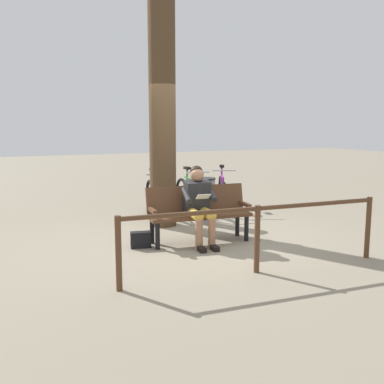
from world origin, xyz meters
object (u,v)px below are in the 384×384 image
Objects in this scene: litter_bin at (206,201)px; bicycle_blue at (222,192)px; bench at (198,209)px; handbag at (141,240)px; tree_trunk at (162,115)px; bicycle_purple at (190,195)px; person_reading at (199,201)px; bicycle_black at (155,198)px.

bicycle_blue is at bearing -129.00° from litter_bin.
bench is 5.45× the size of handbag.
tree_trunk is 2.36× the size of bicycle_purple.
person_reading is 4.00× the size of handbag.
person_reading is 1.41× the size of litter_bin.
tree_trunk reaches higher than litter_bin.
bicycle_blue is at bearing -120.79° from bench.
bench reaches higher than handbag.
bicycle_purple is (0.79, 0.09, 0.00)m from bicycle_blue.
person_reading is at bearing -11.22° from bicycle_blue.
handbag is 3.33m from bicycle_blue.
litter_bin is at bearing -115.45° from person_reading.
tree_trunk is 1.75m from litter_bin.
bicycle_purple is at bearing -97.41° from litter_bin.
tree_trunk is 1.83m from bicycle_black.
litter_bin is at bearing -5.73° from bicycle_purple.
bench is 1.02m from handbag.
person_reading is at bearing -18.74° from bicycle_purple.
litter_bin is (-0.70, -1.20, -0.24)m from person_reading.
person_reading is at bearing 92.88° from tree_trunk.
bicycle_blue is (-1.70, -0.95, -1.62)m from tree_trunk.
bicycle_blue and bicycle_black have the same top height.
bicycle_black is (0.01, -2.09, -0.15)m from bench.
bicycle_black is at bearing -86.55° from person_reading.
litter_bin is at bearing 165.96° from tree_trunk.
litter_bin is 0.54× the size of bicycle_blue.
bicycle_purple is at bearing -105.57° from person_reading.
tree_trunk is at bearing -14.04° from litter_bin.
bicycle_black reaches higher than litter_bin.
tree_trunk reaches higher than bench.
person_reading reaches higher than bicycle_black.
person_reading is 1.41m from litter_bin.
handbag is 2.72m from bicycle_purple.
bicycle_black is at bearing -84.98° from bench.
bicycle_purple is at bearing -60.10° from bicycle_blue.
tree_trunk reaches higher than bicycle_blue.
person_reading is 0.30× the size of tree_trunk.
bicycle_blue is at bearing 98.04° from bicycle_purple.
bicycle_purple reaches higher than bench.
handbag is at bearing 33.41° from litter_bin.
bench is 2.09m from bicycle_black.
bicycle_blue is (-0.92, -1.14, -0.07)m from litter_bin.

